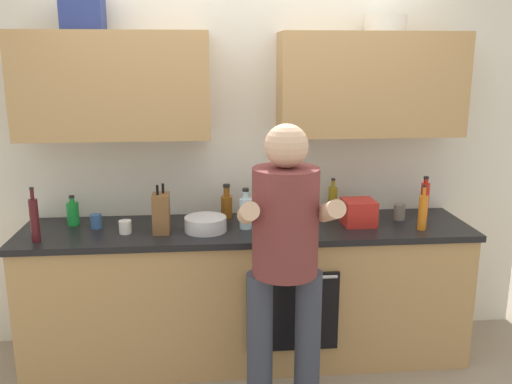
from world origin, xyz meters
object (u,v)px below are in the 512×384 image
person_standing (285,253)px  bottle_syrup (227,205)px  grocery_bag_produce (280,212)px  bottle_wine (34,219)px  bottle_hotsauce (425,199)px  bottle_soda (73,213)px  cup_stoneware (399,212)px  bottle_water (246,212)px  bottle_juice (423,212)px  knife_block (161,213)px  mixing_bowl (206,224)px  grocery_bag_crisps (359,212)px  cup_coffee (125,227)px  cup_tea (96,221)px  bottle_oil (333,200)px

person_standing → bottle_syrup: person_standing is taller
grocery_bag_produce → bottle_wine: bearing=-171.7°
bottle_hotsauce → grocery_bag_produce: size_ratio=1.15×
bottle_soda → cup_stoneware: (2.12, -0.07, -0.03)m
person_standing → bottle_wine: (-1.39, 0.50, 0.07)m
bottle_water → cup_stoneware: (1.03, 0.10, -0.05)m
person_standing → bottle_soda: size_ratio=8.44×
bottle_juice → bottle_soda: bearing=172.3°
bottle_wine → grocery_bag_produce: size_ratio=1.34×
person_standing → grocery_bag_produce: person_standing is taller
knife_block → person_standing: bearing=-42.0°
mixing_bowl → grocery_bag_produce: size_ratio=1.07×
bottle_syrup → grocery_bag_crisps: bearing=-15.0°
bottle_soda → grocery_bag_produce: (1.32, -0.10, 0.00)m
bottle_wine → bottle_hotsauce: 2.46m
cup_coffee → grocery_bag_crisps: size_ratio=0.40×
cup_coffee → cup_tea: bearing=148.2°
bottle_syrup → cup_coffee: 0.69m
bottle_oil → knife_block: (-1.13, -0.28, 0.02)m
mixing_bowl → bottle_syrup: bearing=62.7°
cup_stoneware → grocery_bag_produce: grocery_bag_produce is taller
bottle_soda → cup_stoneware: size_ratio=1.87×
cup_tea → grocery_bag_crisps: (1.66, -0.07, 0.04)m
cup_tea → grocery_bag_produce: (1.16, -0.02, 0.04)m
bottle_oil → bottle_soda: bottle_oil is taller
bottle_oil → mixing_bowl: size_ratio=0.98×
grocery_bag_crisps → cup_tea: bearing=177.6°
person_standing → bottle_juice: 1.07m
bottle_syrup → bottle_wine: size_ratio=0.71×
bottle_oil → grocery_bag_crisps: (0.12, -0.23, -0.02)m
bottle_syrup → bottle_wine: bottle_wine is taller
bottle_water → cup_coffee: bottle_water is taller
person_standing → cup_stoneware: bearing=40.7°
knife_block → mixing_bowl: bearing=1.0°
cup_stoneware → cup_coffee: 1.77m
bottle_soda → cup_coffee: bearing=-30.1°
bottle_syrup → cup_coffee: (-0.63, -0.28, -0.05)m
bottle_water → mixing_bowl: size_ratio=0.99×
bottle_juice → grocery_bag_produce: bearing=167.5°
mixing_bowl → grocery_bag_produce: 0.49m
bottle_wine → grocery_bag_produce: (1.46, 0.21, -0.05)m
bottle_juice → cup_stoneware: bottle_juice is taller
bottle_wine → cup_stoneware: bottle_wine is taller
cup_tea → bottle_soda: bearing=152.0°
cup_stoneware → bottle_hotsauce: bearing=14.1°
bottle_oil → bottle_hotsauce: bottle_hotsauce is taller
bottle_syrup → cup_tea: bearing=-169.4°
bottle_water → grocery_bag_produce: bearing=16.1°
bottle_oil → mixing_bowl: bearing=-162.1°
person_standing → bottle_juice: person_standing is taller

